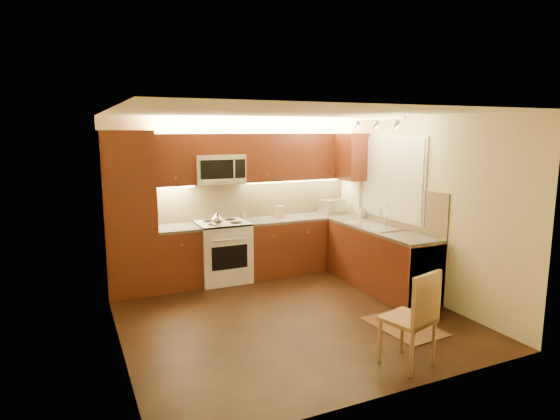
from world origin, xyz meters
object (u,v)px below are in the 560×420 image
sink (375,221)px  soap_bottle (362,211)px  stove (223,252)px  toaster_oven (331,206)px  dining_chair (408,317)px  knife_block (279,212)px  microwave (218,169)px  kettle (217,219)px

sink → soap_bottle: 0.73m
stove → soap_bottle: 2.35m
sink → toaster_oven: (-0.04, 1.20, 0.04)m
stove → soap_bottle: soap_bottle is taller
stove → dining_chair: bearing=-75.6°
knife_block → soap_bottle: bearing=-43.7°
microwave → toaster_oven: (1.96, -0.06, -0.70)m
toaster_oven → dining_chair: toaster_oven is taller
knife_block → stove: bearing=162.3°
soap_bottle → toaster_oven: bearing=129.2°
knife_block → dining_chair: (-0.14, -3.35, -0.51)m
kettle → knife_block: size_ratio=1.05×
kettle → soap_bottle: 2.40m
soap_bottle → stove: bearing=179.8°
microwave → knife_block: size_ratio=3.85×
knife_block → soap_bottle: 1.35m
sink → toaster_oven: size_ratio=2.16×
stove → toaster_oven: toaster_oven is taller
toaster_oven → soap_bottle: (0.28, -0.51, -0.02)m
sink → knife_block: knife_block is taller
knife_block → microwave: bearing=154.4°
knife_block → dining_chair: size_ratio=0.20×
microwave → kettle: (-0.15, -0.36, -0.70)m
stove → knife_block: 1.13m
microwave → dining_chair: 3.73m
toaster_oven → knife_block: 0.98m
toaster_oven → soap_bottle: bearing=-75.2°
kettle → microwave: bearing=64.8°
dining_chair → stove: bearing=88.9°
stove → toaster_oven: bearing=2.3°
microwave → sink: microwave is taller
microwave → soap_bottle: microwave is taller
microwave → kettle: size_ratio=3.66×
knife_block → soap_bottle: size_ratio=0.97×
microwave → kettle: 0.80m
sink → kettle: kettle is taller
stove → kettle: (-0.15, -0.22, 0.56)m
stove → toaster_oven: (1.96, 0.08, 0.56)m
microwave → toaster_oven: size_ratio=1.91×
soap_bottle → microwave: bearing=176.5°
sink → knife_block: (-1.01, 1.19, 0.02)m
dining_chair → soap_bottle: bearing=48.4°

